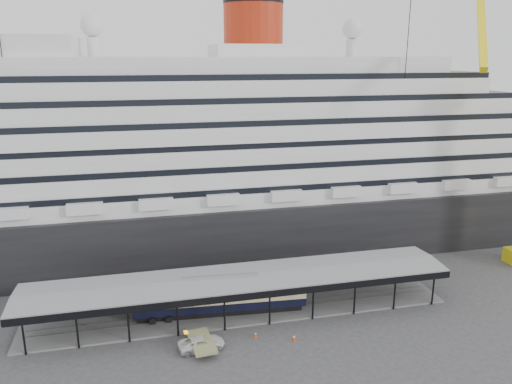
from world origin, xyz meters
TOP-DOWN VIEW (x-y plane):
  - ground at (0.00, 0.00)m, footprint 200.00×200.00m
  - cruise_ship at (0.05, 32.00)m, footprint 130.00×30.00m
  - platform_canopy at (0.00, 5.00)m, footprint 56.00×9.18m
  - port_truck at (-6.25, -2.59)m, footprint 5.62×3.04m
  - pullman_carriage at (-2.69, 5.00)m, footprint 22.59×4.54m
  - traffic_cone_left at (-6.75, -1.52)m, footprint 0.44×0.44m
  - traffic_cone_mid at (0.47, -1.55)m, footprint 0.45×0.45m
  - traffic_cone_right at (4.80, -3.38)m, footprint 0.54×0.54m

SIDE VIEW (x-z plane):
  - ground at x=0.00m, z-range 0.00..0.00m
  - traffic_cone_mid at x=0.47m, z-range 0.00..0.71m
  - traffic_cone_left at x=-6.75m, z-range 0.00..0.72m
  - traffic_cone_right at x=4.80m, z-range 0.00..0.84m
  - port_truck at x=-6.25m, z-range 0.00..1.50m
  - platform_canopy at x=0.00m, z-range -0.29..5.01m
  - pullman_carriage at x=-2.69m, z-range -8.34..13.69m
  - cruise_ship at x=0.05m, z-range -3.60..40.30m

